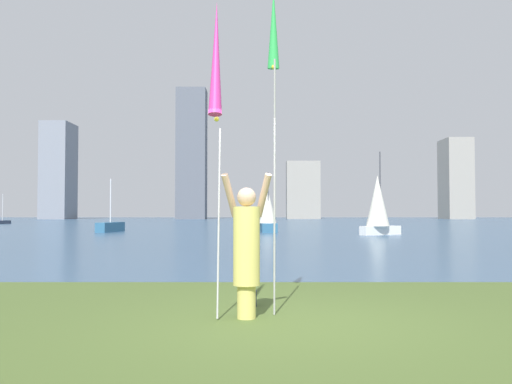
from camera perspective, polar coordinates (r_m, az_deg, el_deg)
name	(u,v)px	position (r m, az deg, el deg)	size (l,w,h in m)	color
ground	(258,225)	(57.68, 0.23, -3.39)	(120.00, 138.00, 0.12)	#475B28
person	(245,246)	(6.95, -1.15, -5.61)	(0.66, 0.49, 1.81)	#D8CC66
kite_flag_left	(214,64)	(6.74, -4.29, 13.01)	(0.16, 0.98, 3.85)	#B2B2B7
kite_flag_right	(272,39)	(7.68, 1.65, 15.46)	(0.16, 0.60, 4.31)	#B2B2B7
bag	(247,298)	(7.96, -0.92, -10.85)	(0.22, 0.16, 0.21)	#33384C
sailboat_0	(0,222)	(65.35, -24.74, -2.80)	(1.07, 2.09, 3.23)	#333D51
sailboat_2	(109,227)	(37.31, -14.88, -3.46)	(1.26, 2.92, 3.46)	#2D6084
sailboat_3	(376,205)	(32.15, 12.24, -1.26)	(2.55, 1.87, 4.73)	white
sailboat_4	(266,213)	(35.69, 1.06, -2.13)	(1.21, 2.31, 3.83)	#2D6084
skyline_tower_0	(57,171)	(104.83, -19.76, 2.04)	(4.67, 6.96, 17.05)	gray
skyline_tower_1	(190,154)	(98.92, -6.79, 3.90)	(5.14, 4.54, 22.98)	#565B66
skyline_tower_2	(301,190)	(101.13, 4.68, 0.20)	(6.03, 3.23, 10.44)	gray
skyline_tower_3	(454,179)	(106.44, 19.63, 1.26)	(4.50, 6.39, 14.40)	gray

